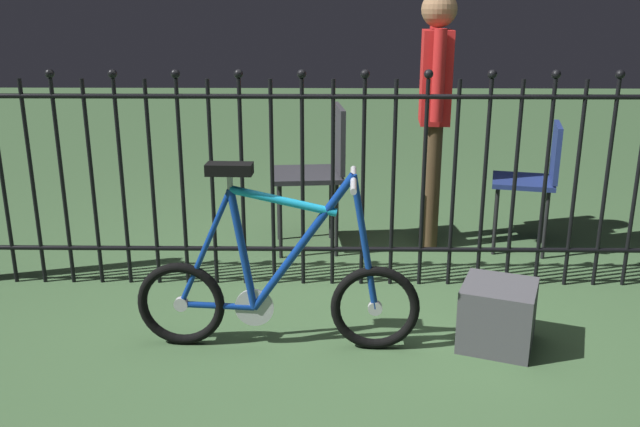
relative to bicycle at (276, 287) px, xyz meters
name	(u,v)px	position (x,y,z in m)	size (l,w,h in m)	color
ground_plane	(359,334)	(0.38, 0.12, -0.30)	(20.00, 20.00, 0.00)	#40613A
iron_fence	(345,175)	(0.32, 0.74, 0.34)	(4.60, 0.07, 1.27)	black
bicycle	(276,287)	(0.00, 0.00, 0.00)	(1.30, 0.40, 0.87)	black
chair_navy	(536,173)	(1.54, 1.32, 0.21)	(0.46, 0.45, 0.82)	black
chair_charcoal	(320,163)	(0.18, 1.34, 0.27)	(0.48, 0.48, 0.92)	black
person_visitor	(435,99)	(0.90, 1.43, 0.66)	(0.22, 0.47, 1.60)	#4C3823
display_crate	(498,315)	(1.02, 0.03, -0.15)	(0.32, 0.32, 0.30)	#4C4C51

